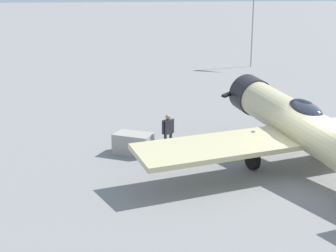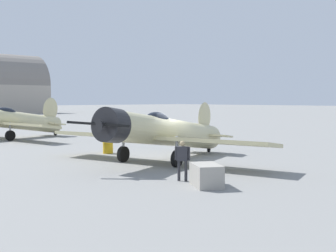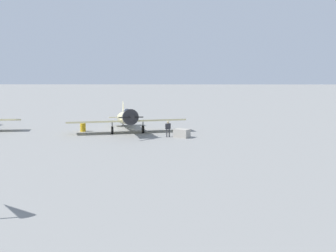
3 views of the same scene
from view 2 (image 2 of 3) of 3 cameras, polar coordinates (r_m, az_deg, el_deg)
ground_plane at (r=23.30m, az=0.00°, el=-4.42°), size 400.00×400.00×0.00m
airplane_foreground at (r=22.71m, az=-0.72°, el=-0.79°), size 12.49×10.93×3.11m
airplane_mid_apron at (r=38.22m, az=-19.50°, el=0.72°), size 12.77×10.32×3.43m
ground_crew_mechanic at (r=17.37m, az=1.86°, el=-3.95°), size 0.54×0.40×1.57m
equipment_crate at (r=16.44m, az=4.93°, el=-6.29°), size 1.74×1.56×0.82m
fuel_drum at (r=26.52m, az=-7.68°, el=-2.51°), size 0.63×0.63×0.91m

